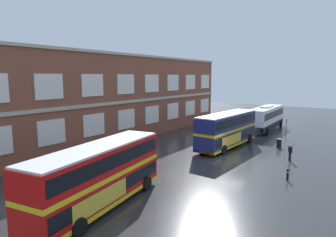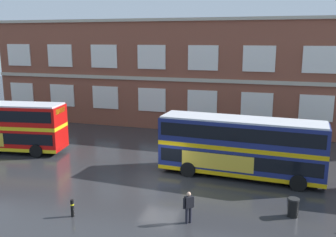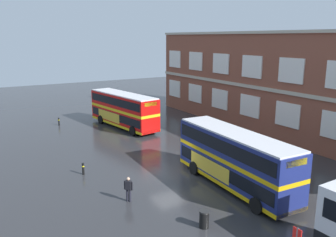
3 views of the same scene
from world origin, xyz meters
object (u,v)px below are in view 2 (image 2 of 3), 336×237
safety_bollard_east (72,208)px  waiting_passenger (189,206)px  station_litter_bin (293,207)px  double_decker_middle (241,146)px

safety_bollard_east → waiting_passenger: bearing=10.6°
waiting_passenger → safety_bollard_east: bearing=-169.4°
station_litter_bin → safety_bollard_east: 11.75m
double_decker_middle → waiting_passenger: bearing=-102.9°
double_decker_middle → station_litter_bin: size_ratio=10.80×
waiting_passenger → station_litter_bin: bearing=24.4°
safety_bollard_east → double_decker_middle: bearing=48.0°
station_litter_bin → safety_bollard_east: station_litter_bin is taller
double_decker_middle → waiting_passenger: 7.81m
waiting_passenger → double_decker_middle: bearing=77.1°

